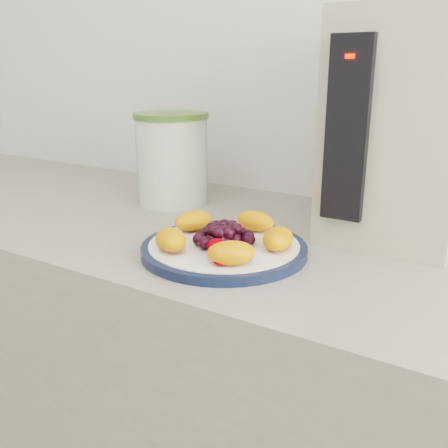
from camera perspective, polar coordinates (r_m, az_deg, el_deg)
The scene contains 9 objects.
wall_back at distance 1.13m, azimuth 15.56°, elevation 22.55°, with size 3.50×0.02×2.60m, color silver.
plate_rim at distance 0.81m, azimuth -0.00°, elevation -2.88°, with size 0.27×0.27×0.01m, color #131D39.
plate_face at distance 0.81m, azimuth -0.00°, elevation -2.81°, with size 0.24×0.24×0.02m, color white.
canister at distance 1.10m, azimuth -5.93°, elevation 7.11°, with size 0.15×0.15×0.18m, color #3A5F1C.
canister_lid at distance 1.09m, azimuth -6.09°, elevation 12.22°, with size 0.16×0.16×0.01m, color #4B6A2B.
appliance_body at distance 0.94m, azimuth 20.25°, elevation 10.42°, with size 0.22×0.30×0.38m, color #B1A896.
appliance_panel at distance 0.80m, azimuth 13.93°, elevation 10.33°, with size 0.07×0.02×0.28m, color black.
appliance_led at distance 0.79m, azimuth 14.23°, elevation 18.10°, with size 0.01×0.01×0.01m, color #FF0C05.
fruit_plate at distance 0.79m, azimuth 0.10°, elevation -1.27°, with size 0.23×0.22×0.04m.
Camera 1 is at (0.34, 0.44, 1.19)m, focal length 40.00 mm.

